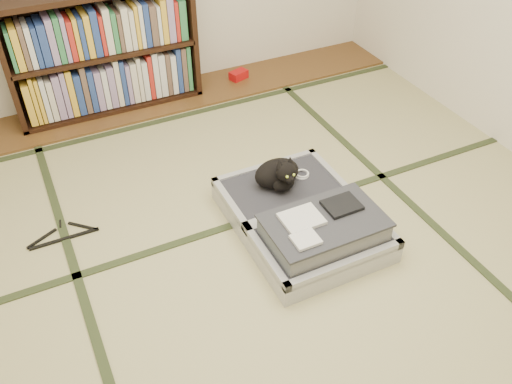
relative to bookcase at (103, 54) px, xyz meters
name	(u,v)px	position (x,y,z in m)	size (l,w,h in m)	color
floor	(276,266)	(0.37, -2.07, -0.45)	(4.50, 4.50, 0.00)	tan
wood_strip	(161,99)	(0.37, -0.07, -0.44)	(4.00, 0.50, 0.02)	brown
red_item	(239,75)	(1.07, -0.04, -0.40)	(0.15, 0.09, 0.07)	#B90E0F
room_shell	(284,2)	(0.37, -2.07, 1.01)	(4.50, 4.50, 4.50)	white
tatami_borders	(238,212)	(0.37, -1.58, -0.45)	(4.00, 4.50, 0.01)	#2D381E
bookcase	(103,54)	(0.00, 0.00, 0.00)	(1.39, 0.32, 0.92)	black
suitcase	(305,220)	(0.64, -1.91, -0.35)	(0.73, 0.97, 0.29)	#ACABB0
cat	(279,174)	(0.63, -1.61, -0.21)	(0.32, 0.33, 0.26)	black
cable_coil	(302,174)	(0.81, -1.58, -0.30)	(0.10, 0.10, 0.02)	white
hanger	(64,235)	(-0.63, -1.32, -0.44)	(0.41, 0.19, 0.01)	black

